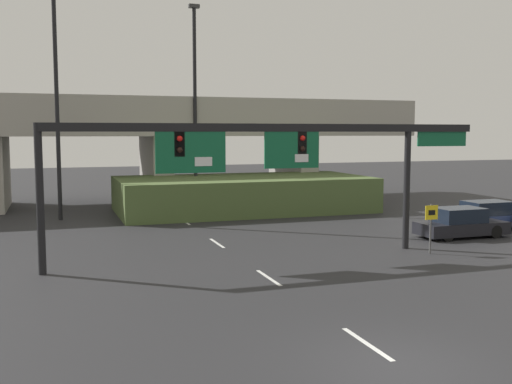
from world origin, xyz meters
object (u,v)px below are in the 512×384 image
Objects in this scene: highway_light_pole_near at (195,102)px; parked_sedan_near_right at (460,224)px; speed_limit_sign at (431,221)px; signal_gantry at (266,148)px; highway_light_pole_far at (56,75)px; parked_sedan_mid_right at (489,216)px.

highway_light_pole_near is 3.02× the size of parked_sedan_near_right.
signal_gantry is at bearing 168.98° from speed_limit_sign.
highway_light_pole_far is at bearing 146.28° from parked_sedan_near_right.
parked_sedan_mid_right is (13.88, 3.39, -3.82)m from signal_gantry.
speed_limit_sign is 4.90m from parked_sedan_near_right.
speed_limit_sign is (6.90, -1.34, -3.12)m from signal_gantry.
speed_limit_sign is at bearing -141.71° from parked_sedan_near_right.
signal_gantry is 8.69× the size of speed_limit_sign.
highway_light_pole_near is at bearing 15.92° from highway_light_pole_far.
signal_gantry is at bearing -171.06° from parked_sedan_near_right.
speed_limit_sign is 0.46× the size of parked_sedan_mid_right.
parked_sedan_mid_right is (3.16, 1.74, 0.01)m from parked_sedan_near_right.
signal_gantry is 1.14× the size of highway_light_pole_far.
highway_light_pole_near reaches higher than speed_limit_sign.
speed_limit_sign is 0.13× the size of highway_light_pole_far.
highway_light_pole_far is 25.38m from parked_sedan_mid_right.
signal_gantry is at bearing -61.07° from highway_light_pole_far.
parked_sedan_mid_right is (6.98, 4.73, -0.71)m from speed_limit_sign.
parked_sedan_near_right is (3.82, 2.99, -0.71)m from speed_limit_sign.
signal_gantry reaches higher than parked_sedan_mid_right.
signal_gantry is 16.57m from highway_light_pole_far.
signal_gantry reaches higher than speed_limit_sign.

